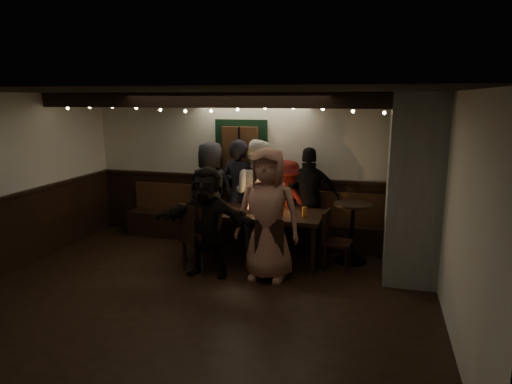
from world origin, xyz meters
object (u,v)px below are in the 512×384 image
(dining_table, at_px, (253,215))
(person_e, at_px, (309,199))
(chair_near_left, at_px, (197,234))
(person_d, at_px, (288,204))
(person_a, at_px, (211,192))
(person_g, at_px, (268,214))
(high_top, at_px, (352,225))
(person_c, at_px, (257,194))
(person_f, at_px, (207,221))
(chair_near_right, at_px, (270,245))
(person_b, at_px, (239,193))
(chair_end, at_px, (332,236))

(dining_table, distance_m, person_e, 1.09)
(chair_near_left, bearing_deg, person_d, 54.06)
(person_a, relative_size, person_g, 0.95)
(dining_table, relative_size, high_top, 2.32)
(person_c, height_order, person_f, person_c)
(person_a, bearing_deg, person_d, 179.94)
(person_d, bearing_deg, chair_near_right, 101.93)
(person_b, height_order, person_f, person_b)
(person_c, relative_size, person_e, 1.07)
(chair_near_left, height_order, person_g, person_g)
(high_top, distance_m, person_g, 1.52)
(dining_table, xyz_separation_m, high_top, (1.52, 0.28, -0.12))
(chair_near_left, xyz_separation_m, chair_end, (1.90, 0.66, -0.08))
(person_c, bearing_deg, person_g, 122.89)
(chair_near_right, relative_size, person_e, 0.52)
(chair_end, height_order, person_c, person_c)
(high_top, relative_size, person_b, 0.51)
(dining_table, height_order, chair_near_left, chair_near_left)
(person_g, bearing_deg, chair_near_left, -177.75)
(person_c, bearing_deg, person_e, -162.90)
(chair_near_right, bearing_deg, dining_table, 121.78)
(dining_table, relative_size, person_c, 1.19)
(chair_near_right, bearing_deg, person_d, 91.57)
(high_top, distance_m, person_a, 2.55)
(chair_end, bearing_deg, chair_near_left, -160.70)
(person_b, height_order, person_g, person_g)
(person_e, bearing_deg, high_top, 140.71)
(dining_table, height_order, high_top, dining_table)
(person_a, distance_m, person_c, 0.85)
(person_d, bearing_deg, chair_near_left, 64.41)
(person_d, xyz_separation_m, person_f, (-0.86, -1.53, 0.05))
(chair_end, xyz_separation_m, person_b, (-1.69, 0.75, 0.42))
(chair_end, relative_size, person_b, 0.48)
(chair_near_left, height_order, person_d, person_d)
(person_d, xyz_separation_m, person_e, (0.36, 0.02, 0.11))
(chair_near_right, xyz_separation_m, chair_end, (0.80, 0.67, -0.01))
(high_top, distance_m, person_e, 0.92)
(person_a, distance_m, person_f, 1.61)
(high_top, relative_size, person_d, 0.63)
(high_top, relative_size, person_f, 0.59)
(person_b, xyz_separation_m, person_g, (0.85, -1.40, 0.02))
(chair_near_left, bearing_deg, person_b, 81.64)
(person_b, xyz_separation_m, person_c, (0.32, -0.03, 0.00))
(chair_near_left, bearing_deg, person_e, 46.12)
(high_top, xyz_separation_m, person_a, (-2.49, 0.45, 0.30))
(chair_near_right, bearing_deg, chair_end, 40.13)
(chair_near_left, height_order, person_b, person_b)
(high_top, xyz_separation_m, person_b, (-1.96, 0.41, 0.32))
(chair_near_left, xyz_separation_m, high_top, (2.17, 1.01, 0.02))
(chair_near_right, bearing_deg, person_f, -176.23)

